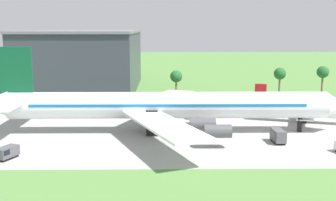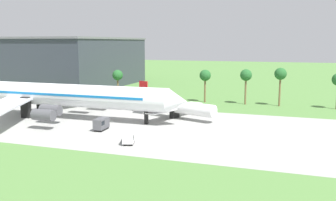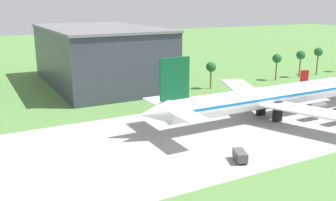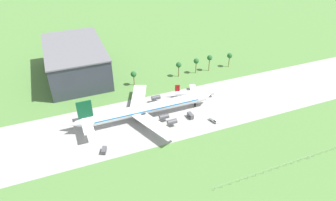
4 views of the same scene
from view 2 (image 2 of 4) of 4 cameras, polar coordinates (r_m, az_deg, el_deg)
ground_plane at (r=80.76m, az=9.90°, el=-4.90°), size 600.00×600.00×0.00m
taxiway_strip at (r=80.76m, az=9.90°, el=-4.89°), size 320.00×44.00×0.02m
jet_airliner at (r=101.98m, az=-18.93°, el=0.96°), size 78.89×54.99×18.25m
regional_aircraft at (r=94.66m, az=0.95°, el=-0.95°), size 22.78×20.79×8.79m
baggage_tug at (r=71.73m, az=-5.96°, el=-5.64°), size 3.38×5.22×2.06m
catering_van at (r=82.98m, az=-10.17°, el=-3.53°), size 2.24×4.42×2.64m
terminal_building at (r=168.93m, az=-13.17°, el=5.77°), size 36.72×61.20×21.06m
palm_tree_row at (r=117.74m, az=9.86°, el=3.63°), size 73.19×3.60×11.55m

